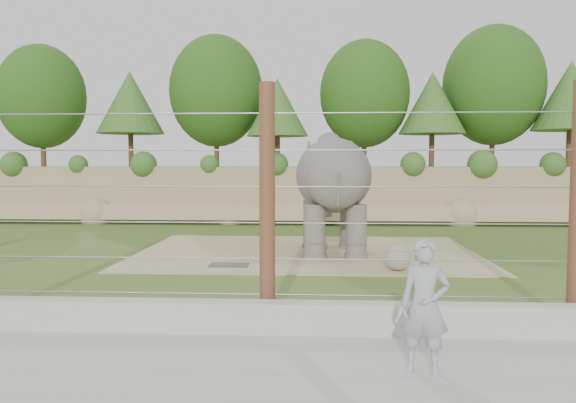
{
  "coord_description": "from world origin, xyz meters",
  "views": [
    {
      "loc": [
        0.83,
        -13.69,
        2.7
      ],
      "look_at": [
        0.0,
        2.0,
        1.6
      ],
      "focal_mm": 35.0,
      "sensor_mm": 36.0,
      "label": 1
    }
  ],
  "objects_px": {
    "elephant": "(333,193)",
    "zookeeper": "(425,306)",
    "stone_ball": "(398,257)",
    "barrier_fence": "(267,205)"
  },
  "relations": [
    {
      "from": "elephant",
      "to": "zookeeper",
      "type": "xyz_separation_m",
      "value": [
        0.91,
        -9.47,
        -0.92
      ]
    },
    {
      "from": "elephant",
      "to": "zookeeper",
      "type": "bearing_deg",
      "value": -86.91
    },
    {
      "from": "stone_ball",
      "to": "zookeeper",
      "type": "bearing_deg",
      "value": -95.26
    },
    {
      "from": "stone_ball",
      "to": "barrier_fence",
      "type": "relative_size",
      "value": 0.03
    },
    {
      "from": "elephant",
      "to": "stone_ball",
      "type": "xyz_separation_m",
      "value": [
        1.53,
        -2.71,
        -1.44
      ]
    },
    {
      "from": "elephant",
      "to": "stone_ball",
      "type": "distance_m",
      "value": 3.43
    },
    {
      "from": "barrier_fence",
      "to": "zookeeper",
      "type": "distance_m",
      "value": 3.22
    },
    {
      "from": "zookeeper",
      "to": "stone_ball",
      "type": "bearing_deg",
      "value": 98.0
    },
    {
      "from": "barrier_fence",
      "to": "zookeeper",
      "type": "xyz_separation_m",
      "value": [
        2.2,
        -2.05,
        -1.13
      ]
    },
    {
      "from": "zookeeper",
      "to": "barrier_fence",
      "type": "bearing_deg",
      "value": 150.27
    }
  ]
}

